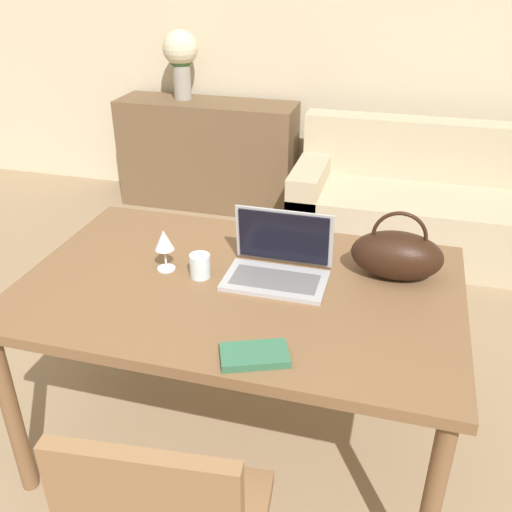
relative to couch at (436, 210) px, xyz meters
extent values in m
cube|color=beige|center=(-0.80, 0.61, 1.06)|extent=(10.00, 0.06, 2.70)
cube|color=brown|center=(-0.76, -2.01, 0.46)|extent=(1.56, 1.00, 0.04)
cylinder|color=brown|center=(-1.48, -2.45, 0.08)|extent=(0.06, 0.06, 0.73)
cylinder|color=brown|center=(-0.03, -2.45, 0.08)|extent=(0.06, 0.06, 0.73)
cylinder|color=brown|center=(-1.48, -1.58, 0.08)|extent=(0.06, 0.06, 0.73)
cylinder|color=brown|center=(-0.03, -1.58, 0.08)|extent=(0.06, 0.06, 0.73)
cube|color=#C1B293|center=(0.00, -0.05, -0.08)|extent=(1.89, 0.78, 0.42)
cube|color=#C1B293|center=(0.00, 0.25, 0.33)|extent=(1.89, 0.20, 0.40)
cube|color=#C1B293|center=(-0.84, -0.05, -0.01)|extent=(0.20, 0.78, 0.56)
cube|color=brown|center=(-1.73, 0.33, 0.12)|extent=(1.36, 0.40, 0.82)
cube|color=#ADADB2|center=(-0.63, -1.98, 0.49)|extent=(0.37, 0.22, 0.02)
cube|color=slate|center=(-0.63, -1.98, 0.50)|extent=(0.31, 0.14, 0.00)
cube|color=#ADADB2|center=(-0.63, -1.85, 0.61)|extent=(0.37, 0.03, 0.22)
cube|color=black|center=(-0.63, -1.86, 0.61)|extent=(0.34, 0.03, 0.20)
cylinder|color=silver|center=(-0.91, -2.01, 0.53)|extent=(0.08, 0.08, 0.09)
cylinder|color=silver|center=(-1.05, -1.99, 0.49)|extent=(0.07, 0.07, 0.01)
cylinder|color=silver|center=(-1.05, -1.99, 0.53)|extent=(0.01, 0.01, 0.08)
cone|color=silver|center=(-1.05, -1.99, 0.61)|extent=(0.07, 0.07, 0.08)
ellipsoid|color=black|center=(-0.23, -1.82, 0.57)|extent=(0.33, 0.18, 0.18)
torus|color=black|center=(-0.23, -1.82, 0.65)|extent=(0.19, 0.01, 0.19)
cylinder|color=#9E998E|center=(-1.92, 0.36, 0.67)|extent=(0.13, 0.13, 0.27)
sphere|color=#3D6B38|center=(-1.92, 0.36, 0.85)|extent=(0.19, 0.19, 0.19)
sphere|color=beige|center=(-1.92, 0.36, 0.90)|extent=(0.26, 0.26, 0.26)
cube|color=#336B4C|center=(-0.59, -2.41, 0.50)|extent=(0.23, 0.18, 0.02)
camera|label=1|loc=(-0.24, -3.68, 1.55)|focal=40.00mm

